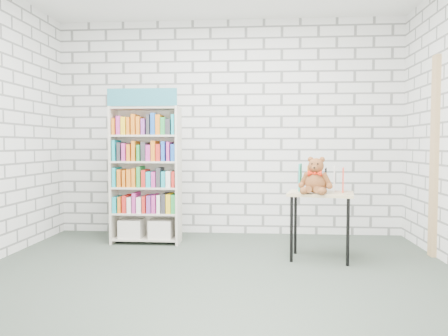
{
  "coord_description": "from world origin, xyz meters",
  "views": [
    {
      "loc": [
        0.37,
        -3.75,
        1.18
      ],
      "look_at": [
        0.02,
        0.95,
        0.92
      ],
      "focal_mm": 35.0,
      "sensor_mm": 36.0,
      "label": 1
    }
  ],
  "objects": [
    {
      "name": "bookshelf",
      "position": [
        -0.94,
        1.36,
        0.83
      ],
      "size": [
        0.81,
        0.32,
        1.82
      ],
      "color": "beige",
      "rests_on": "ground"
    },
    {
      "name": "door_trim",
      "position": [
        2.23,
        0.95,
        1.05
      ],
      "size": [
        0.05,
        0.12,
        2.1
      ],
      "primitive_type": "cube",
      "color": "tan",
      "rests_on": "ground"
    },
    {
      "name": "teddy_bear",
      "position": [
        0.96,
        0.64,
        0.84
      ],
      "size": [
        0.33,
        0.33,
        0.37
      ],
      "color": "brown",
      "rests_on": "display_table"
    },
    {
      "name": "display_table",
      "position": [
        1.03,
        0.73,
        0.59
      ],
      "size": [
        0.72,
        0.56,
        0.69
      ],
      "color": "tan",
      "rests_on": "ground"
    },
    {
      "name": "room_shell",
      "position": [
        0.0,
        0.0,
        1.78
      ],
      "size": [
        4.52,
        4.02,
        2.81
      ],
      "color": "silver",
      "rests_on": "ground"
    },
    {
      "name": "table_books",
      "position": [
        1.05,
        0.83,
        0.82
      ],
      "size": [
        0.48,
        0.28,
        0.27
      ],
      "color": "teal",
      "rests_on": "display_table"
    },
    {
      "name": "ground",
      "position": [
        0.0,
        0.0,
        0.0
      ],
      "size": [
        4.5,
        4.5,
        0.0
      ],
      "primitive_type": "plane",
      "color": "#3B463B",
      "rests_on": "ground"
    }
  ]
}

